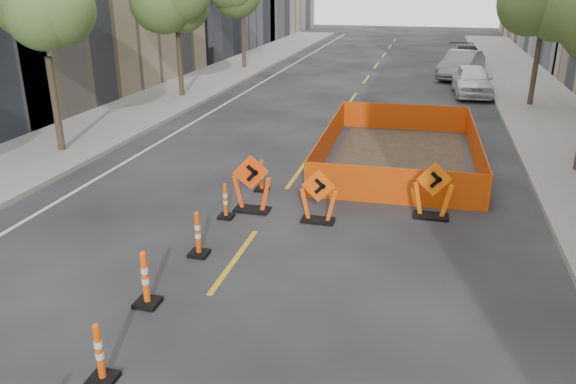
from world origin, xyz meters
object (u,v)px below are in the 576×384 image
(channelizer_2, at_px, (99,353))
(parked_car_far, at_px, (466,56))
(channelizer_4, at_px, (198,234))
(channelizer_6, at_px, (262,175))
(chevron_sign_left, at_px, (251,183))
(chevron_sign_right, at_px, (433,190))
(channelizer_5, at_px, (225,201))
(chevron_sign_center, at_px, (318,196))
(parked_car_mid, at_px, (461,65))
(parked_car_near, at_px, (472,80))
(channelizer_3, at_px, (145,278))

(channelizer_2, height_order, parked_car_far, parked_car_far)
(channelizer_2, xyz_separation_m, channelizer_4, (-0.20, 4.20, 0.01))
(channelizer_2, relative_size, channelizer_6, 1.10)
(channelizer_4, height_order, chevron_sign_left, chevron_sign_left)
(channelizer_6, height_order, parked_car_far, parked_car_far)
(chevron_sign_right, bearing_deg, channelizer_5, 178.44)
(channelizer_5, bearing_deg, chevron_sign_left, 49.28)
(channelizer_2, xyz_separation_m, chevron_sign_center, (1.97, 6.63, 0.18))
(channelizer_2, distance_m, channelizer_4, 4.20)
(channelizer_4, distance_m, chevron_sign_left, 2.72)
(channelizer_6, distance_m, chevron_sign_left, 1.55)
(chevron_sign_right, relative_size, parked_car_mid, 0.30)
(channelizer_5, bearing_deg, channelizer_2, -86.96)
(channelizer_4, height_order, parked_car_near, parked_car_near)
(parked_car_mid, bearing_deg, channelizer_5, -88.90)
(parked_car_mid, height_order, parked_car_far, parked_car_mid)
(channelizer_4, xyz_separation_m, chevron_sign_center, (2.17, 2.43, 0.17))
(chevron_sign_right, distance_m, parked_car_far, 27.91)
(chevron_sign_center, distance_m, parked_car_near, 18.49)
(parked_car_mid, bearing_deg, channelizer_6, -89.53)
(chevron_sign_left, xyz_separation_m, parked_car_mid, (5.96, 23.02, 0.05))
(channelizer_4, relative_size, parked_car_near, 0.23)
(parked_car_near, bearing_deg, parked_car_mid, 91.01)
(channelizer_5, relative_size, channelizer_6, 1.01)
(channelizer_2, height_order, channelizer_3, channelizer_3)
(channelizer_5, bearing_deg, channelizer_4, -86.26)
(chevron_sign_left, relative_size, parked_car_mid, 0.31)
(chevron_sign_right, bearing_deg, channelizer_6, 154.35)
(channelizer_2, height_order, channelizer_4, channelizer_4)
(channelizer_6, height_order, chevron_sign_center, chevron_sign_center)
(parked_car_mid, xyz_separation_m, parked_car_far, (0.50, 5.54, -0.11))
(channelizer_2, height_order, channelizer_5, channelizer_2)
(chevron_sign_center, distance_m, parked_car_far, 29.18)
(channelizer_3, relative_size, chevron_sign_left, 0.72)
(channelizer_2, distance_m, channelizer_6, 8.39)
(chevron_sign_right, bearing_deg, channelizer_3, -148.60)
(channelizer_3, relative_size, channelizer_5, 1.19)
(chevron_sign_right, height_order, parked_car_far, chevron_sign_right)
(parked_car_mid, distance_m, parked_car_far, 5.56)
(channelizer_3, bearing_deg, chevron_sign_left, 83.82)
(channelizer_4, relative_size, chevron_sign_left, 0.68)
(channelizer_4, relative_size, chevron_sign_right, 0.70)
(chevron_sign_center, bearing_deg, channelizer_6, 132.06)
(chevron_sign_center, relative_size, parked_car_far, 0.28)
(parked_car_near, bearing_deg, channelizer_2, -107.85)
(channelizer_6, height_order, chevron_sign_left, chevron_sign_left)
(channelizer_5, distance_m, chevron_sign_left, 0.83)
(channelizer_4, relative_size, channelizer_6, 1.13)
(chevron_sign_left, bearing_deg, channelizer_3, -119.41)
(channelizer_3, height_order, channelizer_5, channelizer_3)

